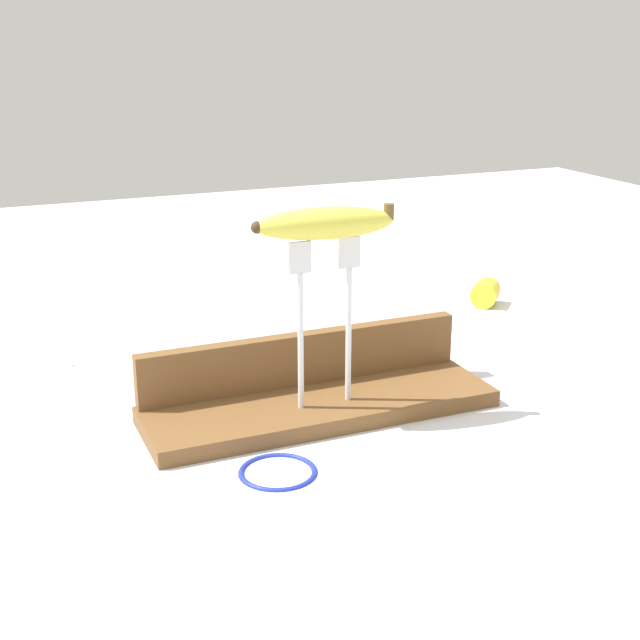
# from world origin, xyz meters

# --- Properties ---
(ground_plane) EXTENTS (3.00, 3.00, 0.00)m
(ground_plane) POSITION_xyz_m (0.00, 0.00, 0.00)
(ground_plane) COLOR silver
(wooden_board) EXTENTS (0.43, 0.13, 0.02)m
(wooden_board) POSITION_xyz_m (0.00, 0.00, 0.01)
(wooden_board) COLOR brown
(wooden_board) RESTS_ON ground
(board_backstop) EXTENTS (0.42, 0.02, 0.07)m
(board_backstop) POSITION_xyz_m (0.00, 0.06, 0.05)
(board_backstop) COLOR brown
(board_backstop) RESTS_ON wooden_board
(fork_stand_center) EXTENTS (0.09, 0.01, 0.20)m
(fork_stand_center) POSITION_xyz_m (-0.00, -0.01, 0.14)
(fork_stand_center) COLOR silver
(fork_stand_center) RESTS_ON wooden_board
(banana_raised_center) EXTENTS (0.17, 0.06, 0.04)m
(banana_raised_center) POSITION_xyz_m (-0.00, -0.01, 0.24)
(banana_raised_center) COLOR #DBD147
(banana_raised_center) RESTS_ON fork_stand_center
(banana_chunk_far) EXTENTS (0.06, 0.07, 0.04)m
(banana_chunk_far) POSITION_xyz_m (0.43, 0.30, 0.02)
(banana_chunk_far) COLOR yellow
(banana_chunk_far) RESTS_ON ground
(wire_coil) EXTENTS (0.08, 0.08, 0.01)m
(wire_coil) POSITION_xyz_m (-0.10, -0.12, 0.00)
(wire_coil) COLOR #1E2DA5
(wire_coil) RESTS_ON ground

